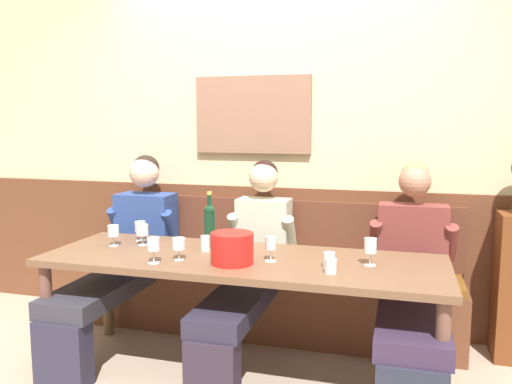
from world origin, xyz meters
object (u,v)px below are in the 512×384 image
person_center_right_seat (250,262)px  ice_bucket (232,248)px  water_tumbler_right (331,266)px  water_tumbler_center (329,260)px  wall_bench (269,295)px  dining_table (241,270)px  wine_glass_left_end (370,247)px  wine_glass_near_bucket (271,245)px  water_tumbler_left (205,243)px  wine_glass_mid_left (179,245)px  wine_glass_mid_right (140,228)px  wine_glass_center_rear (153,246)px  wine_bottle_amber_mid (210,224)px  wine_glass_center_front (142,230)px  person_right_seat (412,278)px  person_center_left_seat (125,249)px  wine_glass_by_bottle (113,232)px

person_center_right_seat → ice_bucket: (0.03, -0.44, 0.20)m
water_tumbler_right → water_tumbler_center: water_tumbler_center is taller
wall_bench → person_center_right_seat: person_center_right_seat is taller
dining_table → wine_glass_left_end: 0.75m
wine_glass_near_bucket → water_tumbler_left: wine_glass_near_bucket is taller
person_center_right_seat → wine_glass_mid_left: (-0.28, -0.46, 0.20)m
wine_glass_mid_right → water_tumbler_left: size_ratio=1.36×
ice_bucket → person_center_right_seat: bearing=93.8°
wall_bench → wine_glass_center_rear: 1.14m
wine_bottle_amber_mid → wine_glass_near_bucket: wine_bottle_amber_mid is taller
wine_glass_mid_right → water_tumbler_left: wine_glass_mid_right is taller
wine_glass_center_front → wine_glass_near_bucket: (0.88, -0.15, 0.00)m
person_right_seat → water_tumbler_left: bearing=-170.4°
wine_glass_left_end → wine_glass_center_front: bearing=176.6°
ice_bucket → dining_table: bearing=87.1°
person_center_left_seat → water_tumbler_center: person_center_left_seat is taller
dining_table → wine_bottle_amber_mid: (-0.26, 0.19, 0.22)m
person_center_left_seat → water_tumbler_center: bearing=-15.6°
person_right_seat → ice_bucket: 1.08m
dining_table → person_center_left_seat: bearing=161.0°
dining_table → wine_glass_left_end: (0.73, 0.03, 0.18)m
person_right_seat → wine_glass_center_front: 1.68m
dining_table → wine_bottle_amber_mid: bearing=144.8°
person_center_left_seat → wine_bottle_amber_mid: person_center_left_seat is taller
wine_glass_left_end → water_tumbler_center: wine_glass_left_end is taller
person_center_right_seat → ice_bucket: size_ratio=5.22×
dining_table → wine_glass_near_bucket: bearing=-11.8°
wine_glass_by_bottle → water_tumbler_center: bearing=-5.2°
wine_glass_center_front → wine_glass_near_bucket: wine_glass_near_bucket is taller
person_center_right_seat → wine_bottle_amber_mid: size_ratio=3.54×
water_tumbler_right → water_tumbler_center: size_ratio=0.91×
wine_glass_by_bottle → wine_glass_center_rear: wine_glass_center_rear is taller
person_center_right_seat → water_tumbler_left: size_ratio=12.97×
ice_bucket → water_tumbler_right: 0.55m
ice_bucket → wine_glass_center_front: size_ratio=1.79×
water_tumbler_left → wine_glass_mid_left: bearing=-106.5°
wine_glass_mid_left → water_tumbler_left: (0.07, 0.23, -0.04)m
water_tumbler_left → wine_glass_by_bottle: bearing=-176.9°
wine_glass_left_end → person_center_left_seat: bearing=170.0°
person_center_left_seat → wine_glass_by_bottle: person_center_left_seat is taller
water_tumbler_left → dining_table: bearing=-17.1°
person_center_right_seat → wine_glass_left_end: 0.84m
wine_glass_left_end → wine_glass_center_front: (-1.42, 0.08, -0.01)m
wall_bench → ice_bucket: bearing=-90.5°
person_right_seat → water_tumbler_center: bearing=-140.3°
water_tumbler_left → wall_bench: bearing=66.6°
wine_bottle_amber_mid → wine_glass_mid_left: wine_bottle_amber_mid is taller
person_center_right_seat → water_tumbler_center: (0.56, -0.39, 0.15)m
wine_bottle_amber_mid → wine_glass_by_bottle: size_ratio=2.63×
person_center_left_seat → wine_glass_mid_right: bearing=-30.3°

